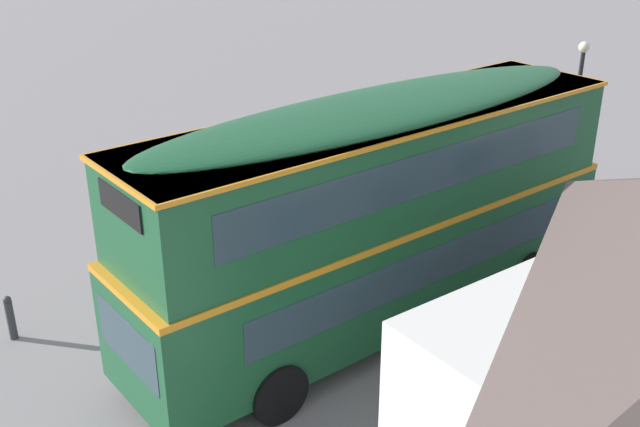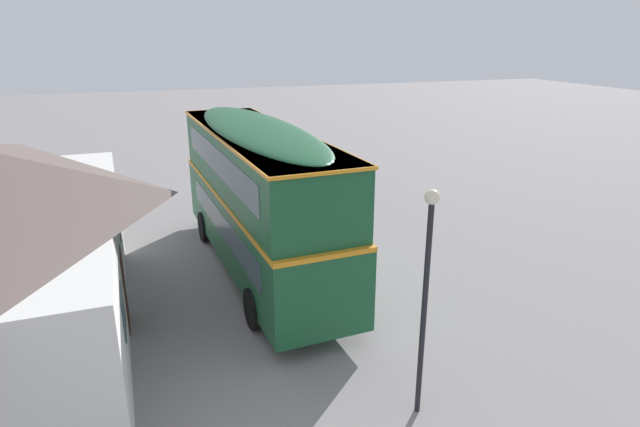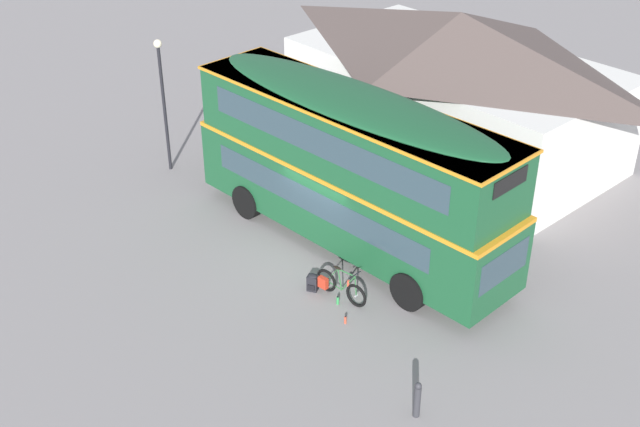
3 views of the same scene
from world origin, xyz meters
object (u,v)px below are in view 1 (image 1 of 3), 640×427
Objects in this scene: water_bottle_red_squeeze at (195,304)px; water_bottle_green_metal at (235,301)px; double_decker_bus at (380,207)px; backpack_on_ground at (269,281)px; touring_bicycle at (248,293)px; kerb_bollard at (10,317)px; street_lamp at (575,111)px.

water_bottle_green_metal is (-0.74, 0.41, 0.01)m from water_bottle_red_squeeze.
double_decker_bus is at bearing 131.53° from water_bottle_green_metal.
backpack_on_ground is 2.06× the size of water_bottle_green_metal.
touring_bicycle is at bearing 132.39° from water_bottle_green_metal.
water_bottle_green_metal is at bearing 161.06° from kerb_bollard.
double_decker_bus reaches higher than touring_bicycle.
touring_bicycle is at bearing -48.56° from double_decker_bus.
street_lamp is at bearing -169.27° from double_decker_bus.
touring_bicycle is 9.83m from street_lamp.
kerb_bollard is at bearing -14.77° from backpack_on_ground.
kerb_bollard is (6.27, -3.74, -2.15)m from double_decker_bus.
double_decker_bus is 20.87× the size of backpack_on_ground.
double_decker_bus is 3.97m from water_bottle_green_metal.
backpack_on_ground is 0.11× the size of street_lamp.
touring_bicycle is (1.83, -2.07, -2.27)m from double_decker_bus.
water_bottle_red_squeeze is 10.86m from street_lamp.
kerb_bollard is (4.24, -1.45, 0.38)m from water_bottle_green_metal.
double_decker_bus is at bearing 10.73° from street_lamp.
street_lamp reaches higher than water_bottle_red_squeeze.
double_decker_bus reaches higher than street_lamp.
touring_bicycle is 0.37× the size of street_lamp.
water_bottle_red_squeeze is at bearing -10.68° from backpack_on_ground.
backpack_on_ground is at bearing -6.08° from street_lamp.
kerb_bollard reaches higher than water_bottle_green_metal.
street_lamp reaches higher than kerb_bollard.
kerb_bollard is at bearing -20.64° from touring_bicycle.
water_bottle_green_metal is (0.93, 0.09, -0.15)m from backpack_on_ground.
kerb_bollard is (4.43, -1.67, 0.13)m from touring_bicycle.
street_lamp is (-9.48, 0.62, 2.53)m from touring_bicycle.
backpack_on_ground is at bearing -65.19° from double_decker_bus.
street_lamp is at bearing 173.92° from backpack_on_ground.
double_decker_bus is 7.61m from kerb_bollard.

